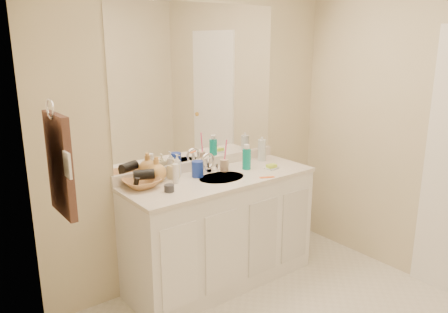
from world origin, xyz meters
name	(u,v)px	position (x,y,z in m)	size (l,w,h in m)	color
wall_back	(199,130)	(0.00, 1.30, 1.20)	(2.60, 0.02, 2.40)	beige
wall_left	(112,223)	(-1.30, 0.00, 1.20)	(0.02, 2.60, 2.40)	beige
wall_right	(443,136)	(1.30, 0.00, 1.20)	(0.02, 2.60, 2.40)	beige
vanity_cabinet	(220,232)	(0.00, 1.02, 0.42)	(1.50, 0.55, 0.85)	white
countertop	(220,179)	(0.00, 1.02, 0.86)	(1.52, 0.57, 0.03)	silver
backsplash	(201,164)	(0.00, 1.29, 0.92)	(1.52, 0.03, 0.08)	silver
sink_basin	(222,179)	(0.00, 1.00, 0.87)	(0.37, 0.37, 0.02)	beige
faucet	(208,165)	(0.00, 1.18, 0.94)	(0.02, 0.02, 0.11)	silver
mirror	(199,84)	(0.00, 1.29, 1.56)	(1.48, 0.01, 1.20)	white
blue_mug	(198,169)	(-0.13, 1.13, 0.94)	(0.09, 0.09, 0.12)	#1731A3
tan_cup	(224,165)	(0.12, 1.13, 0.93)	(0.07, 0.07, 0.09)	tan
toothbrush	(225,152)	(0.13, 1.13, 1.03)	(0.01, 0.01, 0.21)	#F64084
mouthwash_bottle	(247,159)	(0.30, 1.06, 0.96)	(0.07, 0.07, 0.16)	#0C9989
clear_pump_bottle	(262,150)	(0.57, 1.18, 0.97)	(0.07, 0.07, 0.18)	silver
soap_dish	(271,168)	(0.46, 0.94, 0.89)	(0.10, 0.08, 0.01)	silver
green_soap	(272,166)	(0.46, 0.94, 0.90)	(0.08, 0.05, 0.03)	#B4DA35
orange_comb	(267,177)	(0.27, 0.79, 0.88)	(0.12, 0.02, 0.00)	orange
dark_jar	(169,188)	(-0.48, 0.97, 0.90)	(0.07, 0.07, 0.05)	#2E2E34
extra_white_bottle	(176,174)	(-0.35, 1.10, 0.95)	(0.04, 0.04, 0.14)	white
soap_bottle_white	(177,165)	(-0.25, 1.24, 0.97)	(0.07, 0.07, 0.17)	white
soap_bottle_cream	(173,169)	(-0.30, 1.20, 0.96)	(0.07, 0.07, 0.15)	beige
soap_bottle_yellow	(156,169)	(-0.44, 1.22, 0.97)	(0.15, 0.15, 0.19)	tan
wicker_basket	(142,183)	(-0.59, 1.17, 0.91)	(0.25, 0.25, 0.06)	#B17947
hair_dryer	(144,175)	(-0.57, 1.17, 0.97)	(0.07, 0.07, 0.15)	black
towel_ring	(50,109)	(-1.27, 0.77, 1.55)	(0.11, 0.11, 0.01)	silver
hand_towel	(60,165)	(-1.25, 0.77, 1.25)	(0.04, 0.32, 0.55)	#34211C
switch_plate	(67,165)	(-1.27, 0.57, 1.30)	(0.01, 0.09, 0.13)	white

